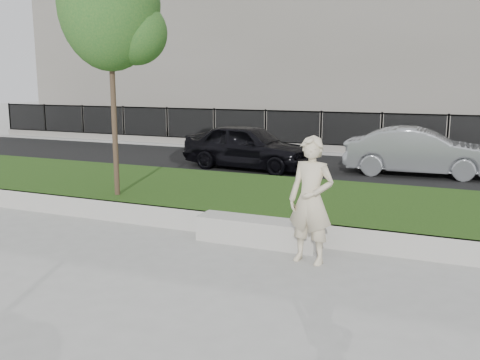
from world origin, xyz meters
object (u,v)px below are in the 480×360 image
at_px(man, 311,200).
at_px(car_dark, 248,146).
at_px(young_tree, 113,9).
at_px(car_silver, 419,152).
at_px(book, 308,223).
at_px(stone_bench, 258,231).

relative_size(man, car_dark, 0.48).
height_order(young_tree, car_silver, young_tree).
distance_m(book, car_silver, 7.77).
bearing_deg(man, young_tree, 171.26).
bearing_deg(car_dark, stone_bench, -149.16).
relative_size(stone_bench, car_silver, 0.51).
distance_m(car_dark, car_silver, 4.99).
bearing_deg(car_dark, book, -143.12).
bearing_deg(young_tree, car_silver, 52.71).
relative_size(man, young_tree, 0.38).
relative_size(young_tree, car_silver, 1.24).
bearing_deg(stone_bench, car_dark, 113.70).
xyz_separation_m(young_tree, car_dark, (0.38, 6.02, -3.38)).
relative_size(man, book, 9.35).
height_order(stone_bench, young_tree, young_tree).
bearing_deg(man, car_dark, 127.35).
height_order(book, young_tree, young_tree).
bearing_deg(car_silver, young_tree, 138.70).
height_order(stone_bench, car_dark, car_dark).
height_order(man, car_dark, man).
distance_m(man, car_dark, 8.45).
relative_size(book, car_silver, 0.05).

